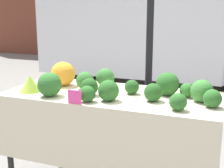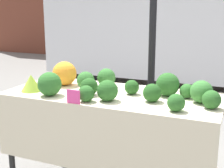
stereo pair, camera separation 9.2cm
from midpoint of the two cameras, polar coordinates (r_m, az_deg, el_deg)
The scene contains 19 objects.
tent_pole at distance 3.11m, azimuth 6.11°, elevation 10.46°, with size 0.07×0.07×2.80m.
parked_truck at distance 6.42m, azimuth 7.85°, elevation 10.35°, with size 4.71×1.94×2.27m.
market_table at distance 2.51m, azimuth -1.59°, elevation -4.95°, with size 1.73×0.75×0.89m.
orange_cauliflower at distance 2.81m, azimuth -9.87°, elevation 1.84°, with size 0.22×0.22×0.22m.
romanesco_head at distance 2.67m, azimuth -15.70°, elevation 0.07°, with size 0.17×0.17×0.14m.
broccoli_head_0 at distance 2.50m, azimuth 2.60°, elevation -0.55°, with size 0.12×0.12×0.12m.
broccoli_head_1 at distance 2.25m, azimuth 16.78°, elevation -2.57°, with size 0.13×0.13×0.13m.
broccoli_head_2 at distance 2.47m, azimuth 12.47°, elevation -1.13°, with size 0.11×0.11×0.11m.
broccoli_head_3 at distance 2.31m, azimuth 6.38°, elevation -1.55°, with size 0.14×0.14×0.14m.
broccoli_head_4 at distance 2.74m, azimuth -2.19°, elevation 1.17°, with size 0.16×0.16×0.16m.
broccoli_head_5 at distance 2.13m, azimuth 10.78°, elevation -3.25°, with size 0.12×0.12×0.12m.
broccoli_head_6 at distance 2.37m, azimuth 15.03°, elevation -1.22°, with size 0.17×0.17×0.17m.
broccoli_head_7 at distance 2.49m, azimuth 9.09°, elevation 0.01°, with size 0.18×0.18×0.18m.
broccoli_head_8 at distance 2.66m, azimuth -5.97°, elevation 0.62°, with size 0.15×0.15×0.15m.
broccoli_head_9 at distance 2.31m, azimuth -1.79°, elevation -1.23°, with size 0.16×0.16×0.16m.
broccoli_head_10 at distance 2.30m, azimuth -5.72°, elevation -1.82°, with size 0.12×0.12×0.12m.
broccoli_head_11 at distance 2.48m, azimuth -12.41°, elevation -0.10°, with size 0.19×0.19×0.19m.
broccoli_head_12 at distance 2.47m, azimuth -5.23°, elevation -0.52°, with size 0.14×0.14×0.14m.
price_sign at distance 2.26m, azimuth -8.01°, elevation -2.40°, with size 0.11×0.01×0.10m.
Camera 1 is at (0.87, -2.28, 1.56)m, focal length 50.00 mm.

